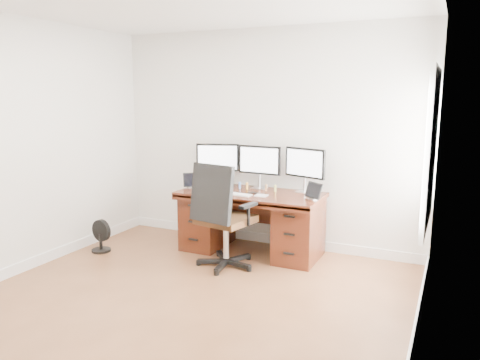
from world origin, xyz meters
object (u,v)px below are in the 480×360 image
at_px(office_chair, 223,233).
at_px(monitor_center, 259,162).
at_px(floor_fan, 100,236).
at_px(desk, 251,220).
at_px(keyboard, 240,195).

relative_size(office_chair, monitor_center, 2.14).
xyz_separation_m(floor_fan, monitor_center, (1.68, 1.00, 0.89)).
height_order(floor_fan, monitor_center, monitor_center).
bearing_deg(monitor_center, floor_fan, -146.64).
bearing_deg(monitor_center, desk, -87.39).
bearing_deg(keyboard, monitor_center, 88.34).
bearing_deg(office_chair, floor_fan, -163.11).
relative_size(floor_fan, monitor_center, 0.72).
bearing_deg(desk, floor_fan, -155.59).
distance_m(desk, keyboard, 0.43).
xyz_separation_m(office_chair, monitor_center, (0.08, 0.84, 0.70)).
relative_size(office_chair, keyboard, 4.30).
bearing_deg(monitor_center, keyboard, -93.20).
bearing_deg(floor_fan, monitor_center, 38.09).
relative_size(desk, floor_fan, 4.29).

